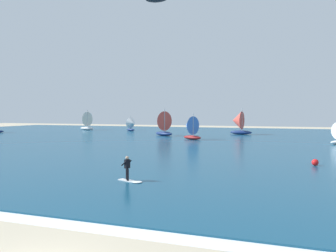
# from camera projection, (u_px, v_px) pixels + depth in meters

# --- Properties ---
(ocean) EXTENTS (160.00, 90.00, 0.10)m
(ocean) POSITION_uv_depth(u_px,v_px,m) (243.00, 140.00, 56.75)
(ocean) COLOR navy
(ocean) RESTS_ON ground
(shoreline_foam) EXTENTS (97.10, 2.65, 0.01)m
(shoreline_foam) POSITION_uv_depth(u_px,v_px,m) (87.00, 220.00, 14.98)
(shoreline_foam) COLOR white
(shoreline_foam) RESTS_ON ground
(kitesurfer) EXTENTS (2.03, 1.22, 1.67)m
(kitesurfer) POSITION_uv_depth(u_px,v_px,m) (129.00, 172.00, 22.95)
(kitesurfer) COLOR white
(kitesurfer) RESTS_ON ocean
(sailboat_heeled_over) EXTENTS (4.84, 4.31, 5.40)m
(sailboat_heeled_over) POSITION_uv_depth(u_px,v_px,m) (162.00, 123.00, 67.68)
(sailboat_heeled_over) COLOR navy
(sailboat_heeled_over) RESTS_ON ocean
(sailboat_center_horizon) EXTENTS (4.67, 4.07, 5.28)m
(sailboat_center_horizon) POSITION_uv_depth(u_px,v_px,m) (85.00, 121.00, 89.21)
(sailboat_center_horizon) COLOR silver
(sailboat_center_horizon) RESTS_ON ocean
(sailboat_mid_left) EXTENTS (3.94, 3.52, 4.42)m
(sailboat_mid_left) POSITION_uv_depth(u_px,v_px,m) (190.00, 127.00, 58.35)
(sailboat_mid_left) COLOR maroon
(sailboat_mid_left) RESTS_ON ocean
(sailboat_leading) EXTENTS (3.29, 2.97, 3.66)m
(sailboat_leading) POSITION_uv_depth(u_px,v_px,m) (132.00, 124.00, 84.40)
(sailboat_leading) COLOR navy
(sailboat_leading) RESTS_ON ocean
(sailboat_far_left) EXTENTS (4.73, 4.08, 5.41)m
(sailboat_far_left) POSITION_uv_depth(u_px,v_px,m) (238.00, 122.00, 71.48)
(sailboat_far_left) COLOR navy
(sailboat_far_left) RESTS_ON ocean
(marker_buoy) EXTENTS (0.57, 0.57, 0.57)m
(marker_buoy) POSITION_uv_depth(u_px,v_px,m) (315.00, 162.00, 29.61)
(marker_buoy) COLOR red
(marker_buoy) RESTS_ON ocean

